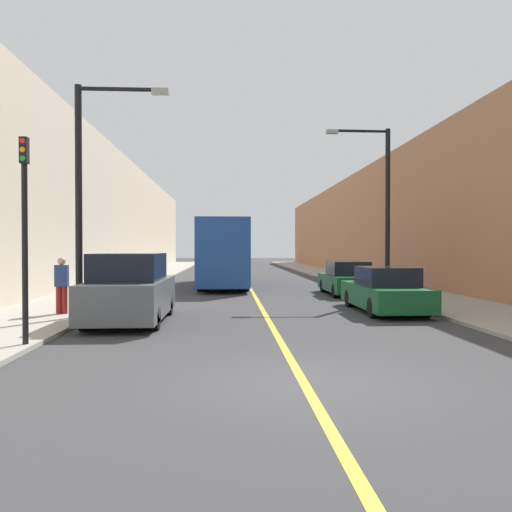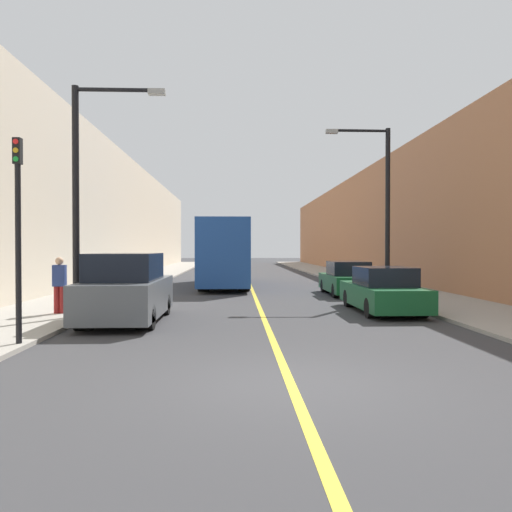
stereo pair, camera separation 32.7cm
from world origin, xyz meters
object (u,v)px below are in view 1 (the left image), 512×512
Objects in this scene: car_right_mid at (347,280)px; street_lamp_right at (382,200)px; car_right_near at (385,292)px; pedestrian at (62,284)px; bus at (224,252)px; parked_suv_left at (130,291)px; street_lamp_left at (88,183)px; traffic_light at (25,232)px.

car_right_mid is 0.63× the size of street_lamp_right.
pedestrian is at bearing -176.34° from car_right_near.
bus reaches higher than parked_suv_left.
pedestrian is (-1.01, 0.76, -3.01)m from street_lamp_left.
parked_suv_left is 1.09× the size of car_right_mid.
parked_suv_left is 4.25m from traffic_light.
traffic_light reaches higher than pedestrian.
car_right_mid is at bearing 123.09° from street_lamp_right.
car_right_near is at bearing 8.68° from street_lamp_left.
car_right_near is 0.67× the size of street_lamp_right.
bus reaches higher than car_right_near.
pedestrian is (-10.48, -6.70, 0.32)m from car_right_mid.
traffic_light is at bearing -92.29° from street_lamp_left.
traffic_light reaches higher than bus.
street_lamp_right is at bearing 28.92° from street_lamp_left.
street_lamp_right is (9.23, 6.28, 3.25)m from parked_suv_left.
street_lamp_right reaches higher than pedestrian.
street_lamp_left reaches higher than traffic_light.
pedestrian is at bearing 152.23° from parked_suv_left.
car_right_near is (5.43, -11.56, -1.20)m from bus.
parked_suv_left reaches higher than car_right_mid.
street_lamp_right is (1.07, -1.64, 3.47)m from car_right_mid.
traffic_light is (-1.47, -3.67, 1.55)m from parked_suv_left.
traffic_light is (-9.63, -11.60, 1.77)m from car_right_mid.
parked_suv_left is 8.19m from car_right_near.
car_right_mid is at bearing 44.15° from parked_suv_left.
parked_suv_left is 11.38m from car_right_mid.
car_right_mid is at bearing 38.25° from street_lamp_left.
pedestrian is at bearing -156.33° from street_lamp_right.
street_lamp_left is 12.04m from street_lamp_right.
bus is 10.05m from street_lamp_right.
parked_suv_left is 0.71× the size of street_lamp_left.
street_lamp_left is at bearing -171.32° from car_right_near.
traffic_light is (-9.44, -5.55, 1.78)m from car_right_near.
traffic_light reaches higher than car_right_near.
parked_suv_left is 1.01× the size of car_right_near.
parked_suv_left is at bearing -135.85° from car_right_mid.
street_lamp_left is at bearing -106.52° from bus.
bus is 2.26× the size of car_right_near.
car_right_near is 0.70× the size of street_lamp_left.
street_lamp_left reaches higher than bus.
car_right_mid reaches higher than car_right_near.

